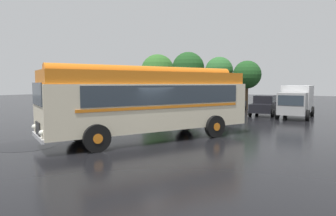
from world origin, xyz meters
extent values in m
plane|color=black|center=(0.00, 0.00, 0.00)|extent=(120.00, 120.00, 0.00)
cube|color=beige|center=(-0.13, 0.47, 1.60)|extent=(6.47, 10.13, 2.10)
cube|color=orange|center=(-0.13, 0.47, 2.93)|extent=(6.20, 9.86, 0.56)
cylinder|color=orange|center=(-0.13, 0.47, 3.19)|extent=(4.53, 8.87, 0.60)
cube|color=#2D3842|center=(1.14, 0.21, 2.17)|extent=(3.39, 7.28, 0.84)
cube|color=#2D3842|center=(-1.15, 1.27, 2.17)|extent=(3.39, 7.28, 0.84)
cube|color=orange|center=(1.10, 0.12, 1.63)|extent=(3.47, 7.45, 0.12)
cube|color=orange|center=(-1.19, 1.18, 1.63)|extent=(3.47, 7.45, 0.12)
cube|color=#2D3842|center=(-2.24, -4.09, 2.27)|extent=(2.01, 0.96, 0.88)
cube|color=black|center=(-2.24, -4.09, 0.90)|extent=(0.84, 0.43, 0.56)
cube|color=silver|center=(-2.25, -4.11, 0.57)|extent=(2.20, 1.09, 0.16)
sphere|color=white|center=(-1.43, -4.48, 0.87)|extent=(0.22, 0.22, 0.22)
sphere|color=white|center=(-3.06, -3.72, 0.87)|extent=(0.22, 0.22, 0.22)
cylinder|color=black|center=(-0.25, -2.89, 0.55)|extent=(0.72, 1.12, 1.10)
cylinder|color=orange|center=(-0.25, -2.89, 0.55)|extent=(0.45, 0.48, 0.39)
cylinder|color=black|center=(-2.61, -1.80, 0.55)|extent=(0.72, 1.12, 1.10)
cylinder|color=orange|center=(-2.61, -1.80, 0.55)|extent=(0.45, 0.48, 0.39)
cylinder|color=black|center=(2.27, 2.55, 0.55)|extent=(0.72, 1.12, 1.10)
cylinder|color=orange|center=(2.27, 2.55, 0.55)|extent=(0.45, 0.48, 0.39)
cylinder|color=black|center=(-0.09, 3.64, 0.55)|extent=(0.72, 1.12, 1.10)
cylinder|color=orange|center=(-0.09, 3.64, 0.55)|extent=(0.45, 0.48, 0.39)
cube|color=black|center=(-1.73, 14.46, 0.67)|extent=(1.71, 4.21, 0.70)
cube|color=black|center=(-1.73, 14.61, 1.34)|extent=(1.50, 2.19, 0.64)
cube|color=#2D3842|center=(-0.97, 14.60, 1.34)|extent=(0.03, 1.93, 0.50)
cube|color=#2D3842|center=(-2.49, 14.61, 1.34)|extent=(0.03, 1.93, 0.50)
cylinder|color=black|center=(-0.86, 13.15, 0.32)|extent=(0.20, 0.64, 0.64)
cylinder|color=black|center=(-2.62, 13.16, 0.32)|extent=(0.20, 0.64, 0.64)
cylinder|color=black|center=(-0.85, 15.76, 0.32)|extent=(0.20, 0.64, 0.64)
cylinder|color=black|center=(-2.61, 15.76, 0.32)|extent=(0.20, 0.64, 0.64)
cube|color=black|center=(1.39, 14.41, 0.67)|extent=(2.06, 4.33, 0.70)
cube|color=black|center=(1.38, 14.56, 1.34)|extent=(1.68, 2.31, 0.64)
cube|color=#2D3842|center=(2.13, 14.62, 1.34)|extent=(0.19, 1.93, 0.50)
cube|color=#2D3842|center=(0.62, 14.49, 1.34)|extent=(0.19, 1.93, 0.50)
cylinder|color=black|center=(2.38, 13.19, 0.32)|extent=(0.25, 0.65, 0.64)
cylinder|color=black|center=(0.63, 13.03, 0.32)|extent=(0.25, 0.65, 0.64)
cylinder|color=black|center=(2.15, 15.78, 0.32)|extent=(0.25, 0.65, 0.64)
cylinder|color=black|center=(0.40, 15.63, 0.32)|extent=(0.25, 0.65, 0.64)
cube|color=silver|center=(3.87, 15.03, 1.45)|extent=(2.19, 4.04, 2.10)
cube|color=#A4A4A4|center=(4.02, 12.13, 1.20)|extent=(1.98, 1.83, 1.60)
cube|color=#2D3842|center=(4.06, 11.26, 1.48)|extent=(1.70, 0.11, 0.72)
cylinder|color=black|center=(5.05, 12.24, 0.40)|extent=(0.28, 0.81, 0.80)
cylinder|color=black|center=(2.97, 12.14, 0.40)|extent=(0.28, 0.81, 0.80)
cylinder|color=black|center=(4.88, 15.81, 0.40)|extent=(0.28, 0.81, 0.80)
cylinder|color=black|center=(2.80, 15.70, 0.40)|extent=(0.28, 0.81, 0.80)
cylinder|color=#4C3823|center=(-13.59, 20.05, 1.31)|extent=(0.28, 0.28, 2.62)
sphere|color=#336B28|center=(-13.59, 20.05, 4.21)|extent=(4.23, 4.23, 4.23)
sphere|color=#336B28|center=(-13.21, 20.27, 4.31)|extent=(2.83, 2.83, 2.83)
cylinder|color=#4C3823|center=(-9.02, 19.79, 1.52)|extent=(0.27, 0.27, 3.04)
sphere|color=#1E4C1E|center=(-9.02, 19.79, 4.45)|extent=(3.76, 3.76, 3.76)
sphere|color=#1E4C1E|center=(-8.68, 19.44, 4.35)|extent=(2.80, 2.80, 2.80)
cylinder|color=#4C3823|center=(-5.19, 19.94, 1.45)|extent=(0.35, 0.35, 2.89)
sphere|color=#2D662D|center=(-5.19, 19.94, 4.05)|extent=(3.09, 3.09, 3.09)
sphere|color=#2D662D|center=(-5.26, 19.64, 3.91)|extent=(2.39, 2.39, 2.39)
cylinder|color=#4C3823|center=(-1.89, 19.54, 1.25)|extent=(0.31, 0.31, 2.49)
sphere|color=#1E4C1E|center=(-1.89, 19.54, 3.58)|extent=(2.89, 2.89, 2.89)
sphere|color=#1E4C1E|center=(-1.88, 19.49, 3.76)|extent=(1.65, 1.65, 1.65)
cylinder|color=black|center=(-3.74, -3.71, 0.00)|extent=(2.65, 2.65, 0.01)
camera|label=1|loc=(8.38, -10.97, 2.68)|focal=32.00mm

